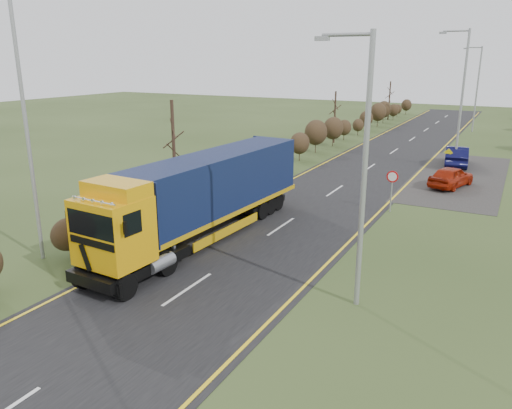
{
  "coord_description": "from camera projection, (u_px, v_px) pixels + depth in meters",
  "views": [
    {
      "loc": [
        10.1,
        -17.54,
        8.18
      ],
      "look_at": [
        -0.24,
        1.77,
        1.73
      ],
      "focal_mm": 35.0,
      "sensor_mm": 36.0,
      "label": 1
    }
  ],
  "objects": [
    {
      "name": "warning_board",
      "position": [
        448.0,
        157.0,
        37.71
      ],
      "size": [
        0.62,
        0.11,
        1.63
      ],
      "color": "#96999B",
      "rests_on": "ground"
    },
    {
      "name": "left_pole",
      "position": [
        27.0,
        134.0,
        19.73
      ],
      "size": [
        0.16,
        0.16,
        10.56
      ],
      "primitive_type": "cylinder",
      "color": "#96999B",
      "rests_on": "ground"
    },
    {
      "name": "layby",
      "position": [
        459.0,
        177.0,
        35.68
      ],
      "size": [
        6.0,
        18.0,
        0.02
      ],
      "primitive_type": "cube",
      "color": "#2C2A27",
      "rests_on": "ground"
    },
    {
      "name": "lorry",
      "position": [
        203.0,
        193.0,
        22.84
      ],
      "size": [
        2.98,
        14.32,
        3.96
      ],
      "rotation": [
        0.0,
        0.0,
        -0.05
      ],
      "color": "black",
      "rests_on": "ground"
    },
    {
      "name": "road",
      "position": [
        324.0,
        198.0,
        30.17
      ],
      "size": [
        8.0,
        120.0,
        0.02
      ],
      "primitive_type": "cube",
      "color": "black",
      "rests_on": "ground"
    },
    {
      "name": "streetlight_near",
      "position": [
        362.0,
        163.0,
        15.92
      ],
      "size": [
        1.92,
        0.18,
        9.01
      ],
      "color": "#96999B",
      "rests_on": "ground"
    },
    {
      "name": "lane_markings",
      "position": [
        322.0,
        199.0,
        29.9
      ],
      "size": [
        7.52,
        116.0,
        0.01
      ],
      "color": "yellow",
      "rests_on": "road"
    },
    {
      "name": "streetlight_mid",
      "position": [
        460.0,
        93.0,
        36.92
      ],
      "size": [
        2.16,
        0.2,
        10.22
      ],
      "color": "#96999B",
      "rests_on": "ground"
    },
    {
      "name": "speed_sign",
      "position": [
        392.0,
        183.0,
        27.11
      ],
      "size": [
        0.64,
        0.1,
        2.33
      ],
      "color": "#96999B",
      "rests_on": "ground"
    },
    {
      "name": "hedgerow",
      "position": [
        220.0,
        169.0,
        30.65
      ],
      "size": [
        2.24,
        102.04,
        6.05
      ],
      "color": "black",
      "rests_on": "ground"
    },
    {
      "name": "streetlight_far",
      "position": [
        476.0,
        85.0,
        56.08
      ],
      "size": [
        2.01,
        0.19,
        9.44
      ],
      "color": "#96999B",
      "rests_on": "ground"
    },
    {
      "name": "car_blue_sedan",
      "position": [
        457.0,
        156.0,
        39.08
      ],
      "size": [
        2.21,
        4.88,
        1.55
      ],
      "primitive_type": "imported",
      "rotation": [
        0.0,
        0.0,
        3.26
      ],
      "color": "black",
      "rests_on": "ground"
    },
    {
      "name": "car_red_hatchback",
      "position": [
        451.0,
        177.0,
        32.67
      ],
      "size": [
        2.74,
        4.37,
        1.39
      ],
      "primitive_type": "imported",
      "rotation": [
        0.0,
        0.0,
        2.85
      ],
      "color": "#981C07",
      "rests_on": "ground"
    },
    {
      "name": "ground",
      "position": [
        242.0,
        253.0,
        21.72
      ],
      "size": [
        160.0,
        160.0,
        0.0
      ],
      "primitive_type": "plane",
      "color": "#2F401B",
      "rests_on": "ground"
    }
  ]
}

